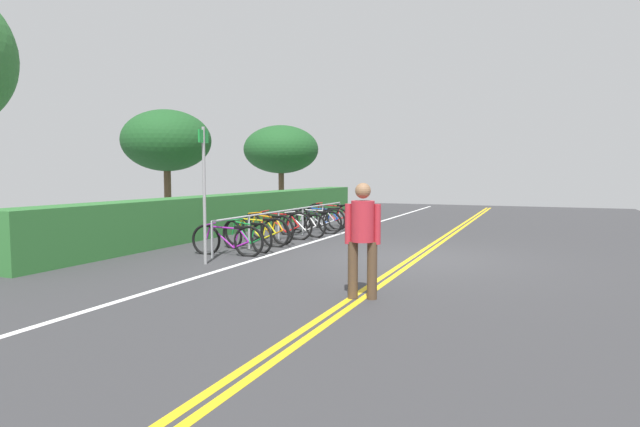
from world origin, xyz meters
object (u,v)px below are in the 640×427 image
Objects in this scene: bicycle_1 at (247,236)px; bicycle_6 at (312,222)px; bicycle_7 at (317,220)px; bicycle_2 at (257,232)px; pedestrian at (363,233)px; tree_mid at (167,141)px; sign_post_near at (204,183)px; tree_far_right at (281,150)px; bicycle_4 at (280,225)px; bicycle_3 at (267,228)px; bicycle_5 at (301,225)px; bicycle_9 at (332,215)px; bicycle_8 at (322,218)px; bicycle_0 at (227,240)px; bike_rack at (291,216)px.

bicycle_1 and bicycle_6 have the same top height.
bicycle_2 is at bearing 179.71° from bicycle_7.
bicycle_2 is 0.98× the size of bicycle_6.
tree_mid is at bearing 53.34° from pedestrian.
tree_far_right is (12.41, 4.71, 1.22)m from sign_post_near.
pedestrian is at bearing -143.13° from bicycle_4.
bicycle_3 is 2.20m from bicycle_6.
bicycle_5 is 0.95× the size of bicycle_6.
tree_far_right reaches higher than bicycle_9.
pedestrian is (-6.15, -3.78, 0.59)m from bicycle_5.
bicycle_3 is 3.43m from sign_post_near.
bicycle_8 reaches higher than bicycle_5.
bicycle_2 is 5.59m from pedestrian.
bicycle_0 is 0.97× the size of bicycle_8.
bike_rack reaches higher than bicycle_3.
bicycle_0 is at bearing 178.74° from bicycle_1.
bicycle_9 is at bearing 1.59° from bicycle_0.
bicycle_4 is 1.05× the size of bicycle_6.
tree_mid reaches higher than bicycle_2.
bicycle_1 is 3.58m from bicycle_6.
bicycle_2 is 0.98× the size of bicycle_8.
bicycle_2 is at bearing 179.14° from bike_rack.
bicycle_1 is at bearing -156.81° from tree_far_right.
bicycle_9 is 0.72× the size of sign_post_near.
bicycle_2 is (1.45, 0.12, 0.02)m from bicycle_0.
tree_far_right is at bearing 37.24° from bicycle_8.
tree_far_right reaches higher than tree_mid.
bicycle_2 reaches higher than bicycle_7.
bicycle_0 is 6.42m from bicycle_9.
pedestrian reaches higher than bicycle_5.
bicycle_9 is at bearing 1.60° from bike_rack.
tree_mid is 0.96× the size of tree_far_right.
bicycle_8 is at bearing 2.32° from bicycle_1.
bicycle_7 is (5.06, 0.10, 0.01)m from bicycle_0.
tree_far_right is (7.67, 0.00, 0.05)m from tree_mid.
bicycle_0 is 1.04× the size of pedestrian.
tree_mid is at bearing 89.37° from bicycle_5.
bicycle_6 is 0.92× the size of bicycle_9.
bicycle_7 is 1.07× the size of pedestrian.
bicycle_8 is (2.41, 0.09, -0.25)m from bike_rack.
bicycle_4 is 0.69× the size of sign_post_near.
bicycle_0 is at bearing -174.08° from bicycle_3.
bicycle_3 is at bearing 177.56° from bicycle_7.
bicycle_1 is 0.42× the size of tree_far_right.
bicycle_5 is 2.02m from bicycle_8.
bicycle_9 reaches higher than bicycle_0.
bicycle_3 is 0.72m from bicycle_4.
bicycle_3 is 10.46m from tree_far_right.
bicycle_4 reaches higher than bicycle_5.
sign_post_near is (-4.29, -0.27, 0.95)m from bike_rack.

